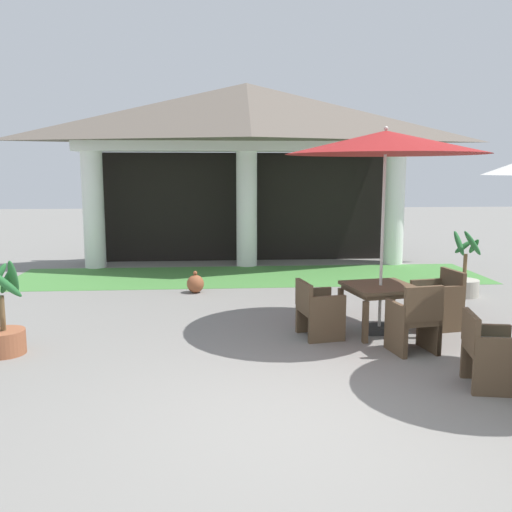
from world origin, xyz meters
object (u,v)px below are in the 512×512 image
(patio_table_near_foreground, at_px, (380,291))
(potted_palm_right_edge, at_px, (464,281))
(patio_umbrella_near_foreground, at_px, (386,144))
(patio_chair_near_foreground_west, at_px, (318,310))
(terracotta_urn, at_px, (195,284))
(patio_chair_near_foreground_south, at_px, (414,321))
(potted_palm_left_edge, at_px, (3,327))
(patio_chair_mid_left_west, at_px, (489,352))
(patio_chair_near_foreground_east, at_px, (439,300))

(patio_table_near_foreground, distance_m, potted_palm_right_edge, 3.15)
(patio_umbrella_near_foreground, bearing_deg, patio_chair_near_foreground_west, -169.79)
(potted_palm_right_edge, xyz_separation_m, terracotta_urn, (-5.04, 0.67, -0.12))
(patio_chair_near_foreground_south, bearing_deg, terracotta_urn, 117.69)
(potted_palm_left_edge, bearing_deg, terracotta_urn, 56.14)
(potted_palm_left_edge, xyz_separation_m, terracotta_urn, (2.32, 3.46, -0.18))
(patio_chair_mid_left_west, xyz_separation_m, potted_palm_left_edge, (-5.67, 1.51, -0.04))
(patio_chair_near_foreground_east, xyz_separation_m, terracotta_urn, (-3.73, 2.67, -0.24))
(patio_chair_near_foreground_west, distance_m, terracotta_urn, 3.53)
(patio_table_near_foreground, relative_size, patio_chair_near_foreground_west, 1.34)
(patio_chair_near_foreground_east, distance_m, potted_palm_left_edge, 6.10)
(patio_chair_near_foreground_south, distance_m, potted_palm_right_edge, 3.76)
(patio_table_near_foreground, xyz_separation_m, potted_palm_right_edge, (2.27, 2.17, -0.31))
(potted_palm_left_edge, bearing_deg, patio_chair_near_foreground_east, 7.47)
(patio_chair_mid_left_west, distance_m, terracotta_urn, 6.00)
(patio_umbrella_near_foreground, relative_size, potted_palm_right_edge, 2.29)
(patio_table_near_foreground, xyz_separation_m, patio_chair_near_foreground_east, (0.95, 0.17, -0.19))
(potted_palm_left_edge, relative_size, terracotta_urn, 2.95)
(patio_chair_near_foreground_west, distance_m, potted_palm_left_edge, 4.18)
(patio_chair_near_foreground_south, bearing_deg, potted_palm_right_edge, 45.90)
(patio_chair_mid_left_west, bearing_deg, patio_chair_near_foreground_east, -178.15)
(potted_palm_left_edge, bearing_deg, potted_palm_right_edge, 20.77)
(patio_umbrella_near_foreground, relative_size, terracotta_urn, 6.87)
(patio_chair_mid_left_west, height_order, potted_palm_left_edge, potted_palm_left_edge)
(patio_chair_near_foreground_east, bearing_deg, terracotta_urn, 44.17)
(patio_table_near_foreground, xyz_separation_m, patio_chair_near_foreground_west, (-0.95, -0.17, -0.22))
(patio_umbrella_near_foreground, bearing_deg, patio_chair_mid_left_west, -75.08)
(patio_chair_near_foreground_east, height_order, potted_palm_left_edge, potted_palm_left_edge)
(patio_chair_mid_left_west, relative_size, terracotta_urn, 1.91)
(patio_umbrella_near_foreground, xyz_separation_m, patio_chair_mid_left_west, (0.57, -2.14, -2.31))
(patio_chair_near_foreground_south, bearing_deg, patio_chair_near_foreground_west, 134.95)
(patio_chair_near_foreground_south, bearing_deg, potted_palm_left_edge, 166.25)
(patio_chair_mid_left_west, bearing_deg, potted_palm_left_edge, -93.80)
(patio_chair_near_foreground_south, xyz_separation_m, potted_palm_left_edge, (-5.27, 0.33, -0.06))
(patio_umbrella_near_foreground, height_order, potted_palm_left_edge, patio_umbrella_near_foreground)
(potted_palm_right_edge, bearing_deg, patio_table_near_foreground, -136.22)
(patio_table_near_foreground, xyz_separation_m, terracotta_urn, (-2.78, 2.84, -0.43))
(terracotta_urn, bearing_deg, patio_chair_near_foreground_west, -58.69)
(patio_chair_near_foreground_south, relative_size, terracotta_urn, 2.14)
(patio_umbrella_near_foreground, distance_m, potted_palm_right_edge, 3.96)
(potted_palm_left_edge, xyz_separation_m, potted_palm_right_edge, (7.37, 2.79, -0.06))
(patio_umbrella_near_foreground, distance_m, patio_chair_mid_left_west, 3.20)
(patio_table_near_foreground, bearing_deg, patio_chair_mid_left_west, -75.08)
(patio_chair_near_foreground_east, relative_size, potted_palm_right_edge, 0.68)
(patio_chair_mid_left_west, distance_m, potted_palm_right_edge, 4.63)
(patio_table_near_foreground, bearing_deg, potted_palm_left_edge, -173.05)
(patio_chair_near_foreground_west, height_order, patio_chair_near_foreground_south, patio_chair_near_foreground_south)
(patio_chair_near_foreground_east, bearing_deg, patio_chair_near_foreground_west, 90.00)
(terracotta_urn, bearing_deg, potted_palm_left_edge, -123.86)
(patio_table_near_foreground, xyz_separation_m, patio_umbrella_near_foreground, (-0.00, 0.00, 2.10))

